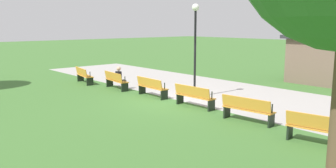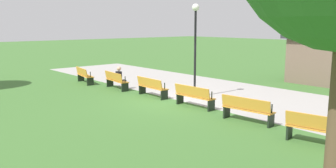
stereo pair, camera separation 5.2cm
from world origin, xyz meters
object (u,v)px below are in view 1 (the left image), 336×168
at_px(bench_0, 84,75).
at_px(lamp_post, 195,33).
at_px(kiosk, 326,59).
at_px(person_seated, 120,77).
at_px(bench_3, 194,96).
at_px(bench_4, 247,109).
at_px(bench_1, 116,80).
at_px(bench_2, 152,87).
at_px(bench_5, 320,129).

distance_m(bench_0, lamp_post, 7.48).
bearing_deg(kiosk, lamp_post, -104.48).
distance_m(bench_0, person_seated, 3.00).
relative_size(bench_0, bench_3, 1.02).
relative_size(bench_0, person_seated, 1.56).
bearing_deg(bench_4, bench_0, 175.94).
xyz_separation_m(bench_1, bench_3, (5.45, 0.19, 0.00)).
bearing_deg(person_seated, bench_4, 5.24).
distance_m(bench_0, kiosk, 13.57).
relative_size(bench_3, bench_4, 0.99).
height_order(bench_4, kiosk, kiosk).
bearing_deg(bench_2, lamp_post, 48.22).
distance_m(bench_2, bench_3, 2.73).
height_order(bench_2, lamp_post, lamp_post).
distance_m(bench_0, bench_2, 5.45).
relative_size(bench_5, person_seated, 1.56).
bearing_deg(bench_3, person_seated, 178.80).
bearing_deg(bench_0, bench_5, 10.14).
bearing_deg(kiosk, bench_1, -122.17).
xyz_separation_m(lamp_post, kiosk, (2.20, 8.13, -1.51)).
xyz_separation_m(bench_4, person_seated, (-7.91, 0.12, 0.16)).
distance_m(bench_3, bench_5, 5.45).
relative_size(bench_0, lamp_post, 0.45).
bearing_deg(bench_4, bench_1, 173.92).
relative_size(bench_2, lamp_post, 0.44).
distance_m(bench_1, bench_5, 10.88).
bearing_deg(bench_3, bench_0, -177.99).
distance_m(person_seated, lamp_post, 4.69).
xyz_separation_m(bench_0, kiosk, (8.98, 10.13, 0.91)).
height_order(bench_3, bench_5, same).
height_order(bench_4, bench_5, same).
xyz_separation_m(bench_4, lamp_post, (-4.09, 1.61, 2.42)).
bearing_deg(bench_5, bench_3, 163.80).
height_order(bench_0, bench_4, same).
relative_size(bench_2, person_seated, 1.53).
bearing_deg(bench_2, bench_0, -171.91).
bearing_deg(bench_3, bench_4, -6.07).
relative_size(bench_4, lamp_post, 0.44).
bearing_deg(person_seated, bench_3, 6.91).
xyz_separation_m(bench_0, bench_3, (8.15, 0.58, 0.00)).
height_order(bench_2, bench_4, same).
distance_m(bench_0, bench_1, 2.73).
xyz_separation_m(bench_2, lamp_post, (1.36, 1.42, 2.42)).
xyz_separation_m(bench_3, bench_5, (5.42, -0.58, 0.00)).
bearing_deg(bench_3, lamp_post, 131.78).
height_order(bench_1, bench_3, same).
bearing_deg(bench_5, bench_1, 167.84).
bearing_deg(kiosk, person_seated, -121.40).
bearing_deg(lamp_post, bench_2, -133.81).
relative_size(bench_0, bench_5, 1.00).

